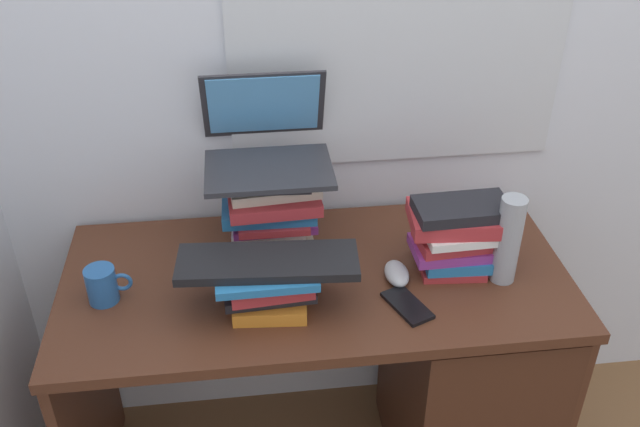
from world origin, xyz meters
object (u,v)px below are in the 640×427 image
cell_phone (407,305)px  book_stack_keyboard_riser (269,285)px  water_bottle (508,240)px  book_stack_tall (272,210)px  keyboard (268,262)px  book_stack_side (458,234)px  computer_mouse (397,273)px  mug (103,285)px  laptop (267,142)px  desk (430,368)px

cell_phone → book_stack_keyboard_riser: bearing=149.4°
water_bottle → book_stack_tall: bearing=160.7°
book_stack_keyboard_riser → keyboard: bearing=-103.5°
book_stack_side → computer_mouse: book_stack_side is taller
mug → water_bottle: 0.99m
laptop → keyboard: laptop is taller
laptop → keyboard: size_ratio=0.76×
book_stack_tall → water_bottle: 0.60m
book_stack_side → cell_phone: bearing=-137.3°
laptop → water_bottle: 0.65m
book_stack_keyboard_riser → laptop: 0.37m
book_stack_keyboard_riser → water_bottle: bearing=3.4°
laptop → computer_mouse: size_ratio=3.06×
mug → desk: bearing=0.9°
keyboard → mug: size_ratio=3.79×
laptop → cell_phone: laptop is taller
desk → keyboard: size_ratio=3.08×
desk → book_stack_tall: 0.66m
laptop → keyboard: bearing=-94.0°
mug → water_bottle: bearing=-2.0°
cell_phone → book_stack_side: bearing=19.9°
book_stack_side → cell_phone: (-0.16, -0.14, -0.10)m
computer_mouse → mug: 0.72m
water_bottle → mug: bearing=178.0°
desk → book_stack_tall: size_ratio=5.07×
book_stack_tall → water_bottle: size_ratio=1.07×
keyboard → laptop: bearing=90.2°
book_stack_tall → cell_phone: 0.43m
desk → mug: mug is taller
mug → cell_phone: mug is taller
keyboard → water_bottle: water_bottle is taller
laptop → book_stack_tall: bearing=-87.4°
desk → mug: (-0.85, -0.01, 0.40)m
computer_mouse → water_bottle: 0.29m
book_stack_side → computer_mouse: (-0.16, -0.03, -0.08)m
laptop → mug: size_ratio=2.87×
mug → water_bottle: size_ratio=0.47×
book_stack_keyboard_riser → mug: bearing=169.9°
desk → water_bottle: water_bottle is taller
mug → cell_phone: 0.73m
laptop → computer_mouse: (0.30, -0.23, -0.27)m
computer_mouse → book_stack_tall: bearing=150.6°
desk → laptop: 0.80m
keyboard → mug: (-0.40, 0.07, -0.09)m
desk → book_stack_side: (0.03, 0.01, 0.45)m
desk → computer_mouse: computer_mouse is taller
laptop → water_bottle: laptop is taller
book_stack_side → keyboard: size_ratio=0.61×
keyboard → computer_mouse: 0.35m
book_stack_side → laptop: (-0.46, 0.20, 0.19)m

